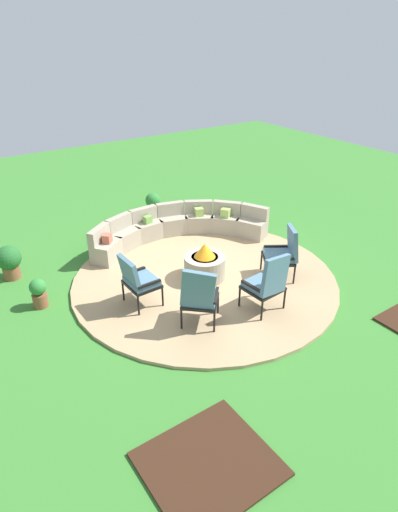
# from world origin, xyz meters

# --- Properties ---
(ground_plane) EXTENTS (24.00, 24.00, 0.00)m
(ground_plane) POSITION_xyz_m (0.00, 0.00, 0.00)
(ground_plane) COLOR #387A2D
(patio_circle) EXTENTS (5.26, 5.26, 0.06)m
(patio_circle) POSITION_xyz_m (0.00, 0.00, 0.03)
(patio_circle) COLOR tan
(patio_circle) RESTS_ON ground_plane
(mulch_bed_left) EXTENTS (1.46, 1.33, 0.04)m
(mulch_bed_left) POSITION_xyz_m (-2.37, -3.43, 0.02)
(mulch_bed_left) COLOR #382114
(mulch_bed_left) RESTS_ON ground_plane
(fire_pit) EXTENTS (0.82, 0.82, 0.75)m
(fire_pit) POSITION_xyz_m (0.00, 0.00, 0.35)
(fire_pit) COLOR #9E937F
(fire_pit) RESTS_ON patio_circle
(curved_stone_bench) EXTENTS (4.08, 1.94, 0.74)m
(curved_stone_bench) POSITION_xyz_m (0.47, 1.81, 0.35)
(curved_stone_bench) COLOR #9E937F
(curved_stone_bench) RESTS_ON patio_circle
(lounge_chair_front_left) EXTENTS (0.59, 0.62, 0.99)m
(lounge_chair_front_left) POSITION_xyz_m (-1.53, -0.11, 0.60)
(lounge_chair_front_left) COLOR black
(lounge_chair_front_left) RESTS_ON patio_circle
(lounge_chair_front_right) EXTENTS (0.81, 0.84, 1.14)m
(lounge_chair_front_right) POSITION_xyz_m (-0.97, -1.21, 0.63)
(lounge_chair_front_right) COLOR black
(lounge_chair_front_right) RESTS_ON patio_circle
(lounge_chair_back_left) EXTENTS (0.66, 0.63, 1.14)m
(lounge_chair_back_left) POSITION_xyz_m (0.24, -1.54, 0.63)
(lounge_chair_back_left) COLOR black
(lounge_chair_back_left) RESTS_ON patio_circle
(lounge_chair_back_right) EXTENTS (0.83, 0.85, 1.08)m
(lounge_chair_back_right) POSITION_xyz_m (1.29, -0.85, 0.61)
(lounge_chair_back_right) COLOR black
(lounge_chair_back_right) RESTS_ON patio_circle
(potted_plant_0) EXTENTS (0.49, 0.49, 0.71)m
(potted_plant_0) POSITION_xyz_m (-3.18, 2.28, 0.39)
(potted_plant_0) COLOR brown
(potted_plant_0) RESTS_ON ground_plane
(potted_plant_1) EXTENTS (0.40, 0.40, 0.63)m
(potted_plant_1) POSITION_xyz_m (0.79, 3.52, 0.33)
(potted_plant_1) COLOR #A89E8E
(potted_plant_1) RESTS_ON ground_plane
(potted_plant_2) EXTENTS (0.30, 0.30, 0.56)m
(potted_plant_2) POSITION_xyz_m (-3.00, 0.94, 0.30)
(potted_plant_2) COLOR brown
(potted_plant_2) RESTS_ON ground_plane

